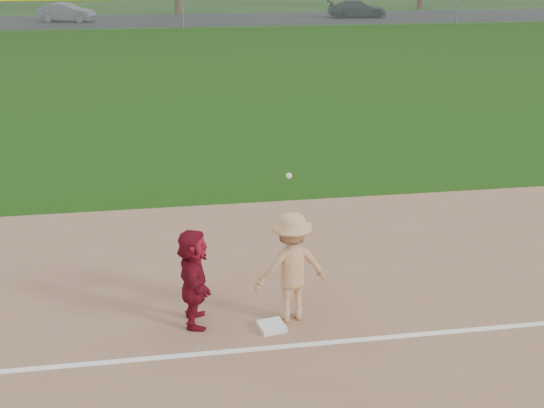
{
  "coord_description": "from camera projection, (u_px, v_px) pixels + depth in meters",
  "views": [
    {
      "loc": [
        -1.68,
        -8.91,
        5.28
      ],
      "look_at": [
        0.0,
        1.5,
        1.3
      ],
      "focal_mm": 45.0,
      "sensor_mm": 36.0,
      "label": 1
    }
  ],
  "objects": [
    {
      "name": "first_base",
      "position": [
        272.0,
        326.0,
        10.01
      ],
      "size": [
        0.42,
        0.42,
        0.08
      ],
      "primitive_type": "cube",
      "rotation": [
        0.0,
        0.0,
        0.19
      ],
      "color": "white",
      "rests_on": "infield_dirt"
    },
    {
      "name": "ground",
      "position": [
        288.0,
        318.0,
        10.35
      ],
      "size": [
        160.0,
        160.0,
        0.0
      ],
      "primitive_type": "plane",
      "color": "#183F0C",
      "rests_on": "ground"
    },
    {
      "name": "car_right",
      "position": [
        357.0,
        9.0,
        54.26
      ],
      "size": [
        4.79,
        2.2,
        1.36
      ],
      "primitive_type": "imported",
      "rotation": [
        0.0,
        0.0,
        1.51
      ],
      "color": "black",
      "rests_on": "parking_asphalt"
    },
    {
      "name": "first_base_play",
      "position": [
        291.0,
        267.0,
        10.03
      ],
      "size": [
        1.19,
        0.81,
        2.31
      ],
      "color": "#ACABAE",
      "rests_on": "infield_dirt"
    },
    {
      "name": "parking_asphalt",
      "position": [
        181.0,
        20.0,
        52.83
      ],
      "size": [
        120.0,
        10.0,
        0.01
      ],
      "primitive_type": "cube",
      "color": "black",
      "rests_on": "ground"
    },
    {
      "name": "car_mid",
      "position": [
        66.0,
        13.0,
        51.09
      ],
      "size": [
        4.4,
        2.43,
        1.37
      ],
      "primitive_type": "imported",
      "rotation": [
        0.0,
        0.0,
        1.32
      ],
      "color": "#595B61",
      "rests_on": "parking_asphalt"
    },
    {
      "name": "foul_line",
      "position": [
        298.0,
        345.0,
        9.6
      ],
      "size": [
        60.0,
        0.1,
        0.01
      ],
      "primitive_type": "cube",
      "color": "white",
      "rests_on": "infield_dirt"
    },
    {
      "name": "base_runner",
      "position": [
        194.0,
        277.0,
        9.92
      ],
      "size": [
        0.47,
        1.41,
        1.51
      ],
      "primitive_type": "imported",
      "rotation": [
        0.0,
        0.0,
        1.55
      ],
      "color": "maroon",
      "rests_on": "infield_dirt"
    }
  ]
}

